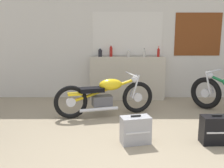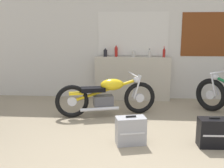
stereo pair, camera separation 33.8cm
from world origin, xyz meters
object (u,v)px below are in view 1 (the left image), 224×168
object	(u,v)px
bottle_left_center	(111,51)
bottle_leftmost	(100,53)
hard_case_black	(215,130)
bottle_rightmost	(158,52)
bottle_right_center	(144,53)
bottle_center	(128,53)
hard_case_silver	(135,130)
motorcycle_yellow	(105,96)

from	to	relation	value
bottle_left_center	bottle_leftmost	bearing A→B (deg)	-176.80
bottle_left_center	hard_case_black	size ratio (longest dim) A/B	0.67
bottle_left_center	bottle_rightmost	bearing A→B (deg)	-4.10
bottle_right_center	hard_case_black	distance (m)	2.75
bottle_right_center	bottle_rightmost	bearing A→B (deg)	-0.90
bottle_leftmost	bottle_center	size ratio (longest dim) A/B	1.22
bottle_right_center	bottle_rightmost	world-z (taller)	bottle_rightmost
hard_case_black	bottle_leftmost	bearing A→B (deg)	124.79
bottle_leftmost	hard_case_silver	world-z (taller)	bottle_leftmost
bottle_leftmost	hard_case_black	world-z (taller)	bottle_leftmost
bottle_leftmost	hard_case_silver	distance (m)	2.78
bottle_left_center	hard_case_silver	size ratio (longest dim) A/B	0.63
bottle_left_center	hard_case_black	xyz separation A→B (m)	(1.52, -2.57, -0.94)
motorcycle_yellow	hard_case_silver	xyz separation A→B (m)	(0.47, -1.28, -0.19)
motorcycle_yellow	hard_case_black	distance (m)	2.08
bottle_center	bottle_right_center	world-z (taller)	bottle_right_center
motorcycle_yellow	hard_case_silver	distance (m)	1.37
bottle_rightmost	hard_case_silver	bearing A→B (deg)	-106.40
bottle_rightmost	hard_case_black	xyz separation A→B (m)	(0.43, -2.49, -0.92)
motorcycle_yellow	bottle_left_center	bearing A→B (deg)	85.40
hard_case_black	bottle_left_center	bearing A→B (deg)	120.64
hard_case_silver	bottle_leftmost	bearing A→B (deg)	103.59
bottle_right_center	hard_case_silver	xyz separation A→B (m)	(-0.41, -2.49, -0.90)
bottle_leftmost	hard_case_silver	xyz separation A→B (m)	(0.62, -2.55, -0.91)
bottle_left_center	bottle_right_center	size ratio (longest dim) A/B	1.51
hard_case_black	hard_case_silver	size ratio (longest dim) A/B	0.94
hard_case_black	hard_case_silver	bearing A→B (deg)	179.84
bottle_leftmost	bottle_right_center	world-z (taller)	bottle_leftmost
motorcycle_yellow	bottle_leftmost	bearing A→B (deg)	96.71
bottle_leftmost	bottle_center	world-z (taller)	bottle_leftmost
bottle_center	motorcycle_yellow	distance (m)	1.52
bottle_left_center	motorcycle_yellow	xyz separation A→B (m)	(-0.10, -1.29, -0.75)
bottle_leftmost	bottle_left_center	distance (m)	0.26
bottle_center	motorcycle_yellow	world-z (taller)	bottle_center
bottle_rightmost	motorcycle_yellow	size ratio (longest dim) A/B	0.13
bottle_right_center	hard_case_silver	size ratio (longest dim) A/B	0.42
bottle_leftmost	bottle_right_center	bearing A→B (deg)	-3.32
hard_case_silver	motorcycle_yellow	bearing A→B (deg)	110.06
bottle_rightmost	hard_case_silver	size ratio (longest dim) A/B	0.53
bottle_left_center	hard_case_silver	distance (m)	2.76
bottle_leftmost	hard_case_black	distance (m)	3.24
bottle_left_center	hard_case_silver	bearing A→B (deg)	-81.93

